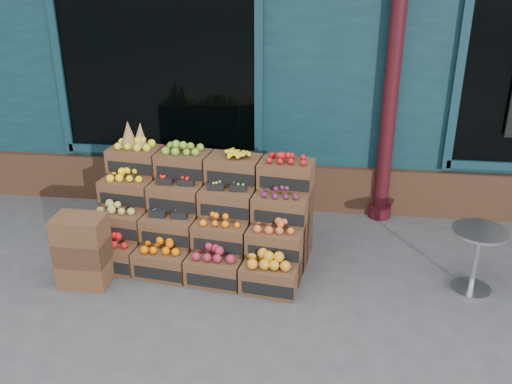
# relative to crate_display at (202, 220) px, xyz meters

# --- Properties ---
(ground) EXTENTS (60.00, 60.00, 0.00)m
(ground) POSITION_rel_crate_display_xyz_m (0.80, -0.81, -0.44)
(ground) COLOR #3E3E41
(ground) RESTS_ON ground
(crate_display) EXTENTS (2.39, 1.39, 1.42)m
(crate_display) POSITION_rel_crate_display_xyz_m (0.00, 0.00, 0.00)
(crate_display) COLOR #4C301E
(crate_display) RESTS_ON ground
(spare_crates) EXTENTS (0.50, 0.35, 0.74)m
(spare_crates) POSITION_rel_crate_display_xyz_m (-1.07, -0.69, -0.07)
(spare_crates) COLOR #4C301E
(spare_crates) RESTS_ON ground
(bistro_table) EXTENTS (0.53, 0.53, 0.67)m
(bistro_table) POSITION_rel_crate_display_xyz_m (2.80, -0.33, -0.02)
(bistro_table) COLOR silver
(bistro_table) RESTS_ON ground
(shopkeeper) EXTENTS (0.66, 0.44, 1.78)m
(shopkeeper) POSITION_rel_crate_display_xyz_m (-0.45, 1.92, 0.45)
(shopkeeper) COLOR #1D6834
(shopkeeper) RESTS_ON ground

